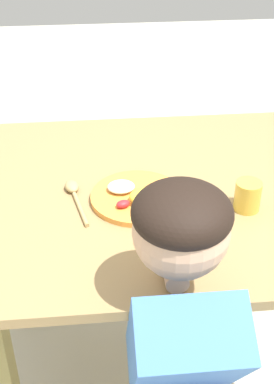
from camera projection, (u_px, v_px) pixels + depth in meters
The scene contains 6 objects.
ground_plane at pixel (150, 370), 1.78m from camera, with size 8.00×8.00×0.00m, color beige.
dining_table at pixel (153, 239), 1.46m from camera, with size 1.04×0.84×0.74m.
plate at pixel (138, 196), 1.31m from camera, with size 0.24×0.24×0.05m.
fork at pixel (197, 200), 1.32m from camera, with size 0.07×0.21×0.01m.
spoon at pixel (74, 193), 1.34m from camera, with size 0.06×0.19×0.02m.
drinking_cup at pixel (248, 196), 1.27m from camera, with size 0.06×0.06×0.08m, color gold.
Camera 1 is at (-0.15, -1.13, 1.50)m, focal length 49.16 mm.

